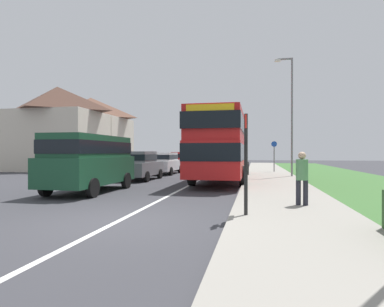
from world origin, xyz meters
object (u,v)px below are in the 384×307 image
(double_decker_bus, at_px, (223,144))
(pedestrian_at_stop, at_px, (302,176))
(parked_car_red, at_px, (182,160))
(parked_car_grey, at_px, (139,164))
(street_lamp_mid, at_px, (290,109))
(parked_van_dark_green, at_px, (90,159))
(bus_stop_sign, at_px, (246,157))
(parked_car_white, at_px, (164,162))
(cycle_route_sign, at_px, (274,155))

(double_decker_bus, relative_size, pedestrian_at_stop, 6.82)
(parked_car_red, bearing_deg, parked_car_grey, -90.54)
(pedestrian_at_stop, bearing_deg, street_lamp_mid, 85.67)
(parked_van_dark_green, height_order, bus_stop_sign, bus_stop_sign)
(bus_stop_sign, bearing_deg, parked_car_white, 113.19)
(parked_van_dark_green, relative_size, parked_car_white, 1.08)
(parked_van_dark_green, height_order, street_lamp_mid, street_lamp_mid)
(parked_car_red, relative_size, cycle_route_sign, 1.63)
(parked_car_grey, bearing_deg, cycle_route_sign, 44.25)
(parked_car_grey, xyz_separation_m, parked_car_white, (0.05, 5.23, -0.03))
(parked_car_red, distance_m, cycle_route_sign, 8.68)
(pedestrian_at_stop, relative_size, cycle_route_sign, 0.66)
(parked_car_red, relative_size, pedestrian_at_stop, 2.46)
(pedestrian_at_stop, relative_size, street_lamp_mid, 0.22)
(parked_car_red, xyz_separation_m, cycle_route_sign, (8.15, -2.93, 0.51))
(cycle_route_sign, bearing_deg, parked_van_dark_green, -120.75)
(parked_car_grey, height_order, parked_car_white, parked_car_grey)
(cycle_route_sign, distance_m, street_lamp_mid, 5.59)
(parked_car_white, relative_size, cycle_route_sign, 1.81)
(parked_van_dark_green, bearing_deg, parked_car_red, 89.81)
(bus_stop_sign, bearing_deg, parked_car_red, 107.15)
(parked_car_white, relative_size, pedestrian_at_stop, 2.74)
(parked_car_white, bearing_deg, parked_car_red, 89.49)
(pedestrian_at_stop, bearing_deg, double_decker_bus, 109.49)
(double_decker_bus, xyz_separation_m, parked_car_white, (-4.90, 4.52, -1.24))
(parked_car_white, xyz_separation_m, pedestrian_at_stop, (8.07, -13.47, 0.08))
(parked_car_white, relative_size, parked_car_red, 1.11)
(parked_car_white, bearing_deg, cycle_route_sign, 18.90)
(double_decker_bus, xyz_separation_m, parked_car_red, (-4.85, 10.25, -1.23))
(parked_car_red, xyz_separation_m, bus_stop_sign, (6.46, -20.94, 0.63))
(parked_van_dark_green, xyz_separation_m, pedestrian_at_stop, (8.07, -2.48, -0.41))
(parked_car_grey, bearing_deg, pedestrian_at_stop, -45.38)
(double_decker_bus, distance_m, parked_car_grey, 5.15)
(parked_car_white, distance_m, pedestrian_at_stop, 15.70)
(parked_car_white, height_order, street_lamp_mid, street_lamp_mid)
(parked_van_dark_green, xyz_separation_m, cycle_route_sign, (8.21, 13.79, 0.04))
(bus_stop_sign, distance_m, cycle_route_sign, 18.10)
(double_decker_bus, relative_size, street_lamp_mid, 1.48)
(pedestrian_at_stop, height_order, street_lamp_mid, street_lamp_mid)
(bus_stop_sign, height_order, street_lamp_mid, street_lamp_mid)
(parked_van_dark_green, bearing_deg, pedestrian_at_stop, -17.10)
(bus_stop_sign, xyz_separation_m, street_lamp_mid, (2.43, 13.35, 2.86))
(parked_van_dark_green, xyz_separation_m, parked_car_red, (0.05, 16.72, -0.47))
(parked_car_grey, relative_size, street_lamp_mid, 0.52)
(parked_car_red, bearing_deg, parked_car_white, -90.51)
(pedestrian_at_stop, height_order, bus_stop_sign, bus_stop_sign)
(parked_car_grey, bearing_deg, double_decker_bus, 8.24)
(street_lamp_mid, bearing_deg, double_decker_bus, -146.68)
(double_decker_bus, relative_size, parked_van_dark_green, 2.31)
(parked_car_grey, relative_size, parked_car_white, 0.87)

